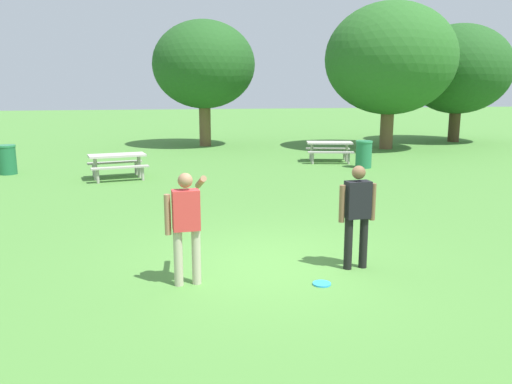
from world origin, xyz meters
TOP-DOWN VIEW (x-y plane):
  - ground_plane at (0.00, 0.00)m, footprint 120.00×120.00m
  - person_thrower at (1.23, -0.39)m, footprint 0.61×0.25m
  - person_catcher at (-1.41, -0.56)m, footprint 0.61×0.70m
  - frisbee at (0.50, -0.96)m, footprint 0.26×0.26m
  - picnic_table_near at (-2.97, 8.70)m, footprint 1.95×1.73m
  - picnic_table_far at (4.72, 10.95)m, footprint 1.98×1.77m
  - trash_can_beside_table at (5.44, 9.33)m, footprint 0.59×0.59m
  - trash_can_further_along at (-6.57, 10.29)m, footprint 0.59×0.59m
  - tree_tall_left at (0.62, 17.35)m, footprint 4.83×4.83m
  - tree_broad_center at (8.73, 14.57)m, footprint 5.85×5.85m
  - tree_far_right at (13.56, 16.80)m, footprint 5.29×5.29m

SIDE VIEW (x-z plane):
  - ground_plane at x=0.00m, z-range 0.00..0.00m
  - frisbee at x=0.50m, z-range 0.00..0.03m
  - trash_can_beside_table at x=5.44m, z-range 0.00..0.96m
  - trash_can_further_along at x=-6.57m, z-range 0.00..0.96m
  - picnic_table_near at x=-2.97m, z-range 0.18..0.95m
  - picnic_table_far at x=4.72m, z-range 0.18..0.95m
  - person_thrower at x=1.23m, z-range 0.12..1.76m
  - person_catcher at x=-1.41m, z-range 0.14..1.78m
  - tree_far_right at x=13.56m, z-range 0.71..6.66m
  - tree_tall_left at x=0.62m, z-range 0.88..6.78m
  - tree_broad_center at x=8.73m, z-range 0.77..7.32m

